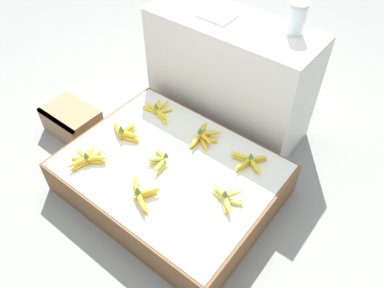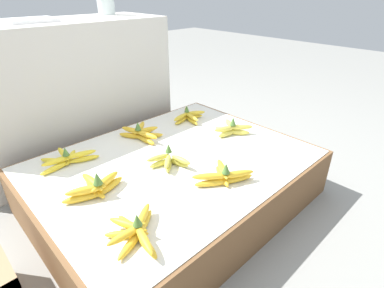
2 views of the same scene
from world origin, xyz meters
name	(u,v)px [view 1 (image 1 of 2)]	position (x,y,z in m)	size (l,w,h in m)	color
ground_plane	(172,190)	(0.00, 0.00, 0.00)	(10.00, 10.00, 0.00)	gray
display_platform	(171,178)	(0.00, 0.00, 0.12)	(1.26, 0.97, 0.25)	brown
back_vendor_table	(229,75)	(-0.12, 0.79, 0.40)	(1.16, 0.46, 0.81)	beige
wooden_crate	(72,121)	(-0.93, -0.03, 0.10)	(0.39, 0.27, 0.20)	#997551
banana_bunch_front_left	(87,158)	(-0.41, -0.29, 0.27)	(0.22, 0.24, 0.10)	gold
banana_bunch_front_midleft	(141,194)	(0.03, -0.28, 0.28)	(0.24, 0.18, 0.10)	gold
banana_bunch_middle_left	(124,132)	(-0.39, 0.01, 0.28)	(0.26, 0.16, 0.11)	gold
banana_bunch_middle_midleft	(160,160)	(-0.05, -0.03, 0.28)	(0.15, 0.17, 0.09)	gold
banana_bunch_middle_midright	(226,197)	(0.41, -0.01, 0.28)	(0.22, 0.19, 0.10)	#DBCC4C
banana_bunch_back_left	(158,110)	(-0.38, 0.31, 0.27)	(0.27, 0.18, 0.09)	yellow
banana_bunch_back_midleft	(203,136)	(0.03, 0.29, 0.27)	(0.19, 0.24, 0.10)	gold
banana_bunch_back_midright	(249,161)	(0.37, 0.29, 0.27)	(0.23, 0.21, 0.09)	gold
glass_jar	(297,18)	(0.24, 0.89, 0.90)	(0.11, 0.11, 0.19)	silver
foam_tray_white	(217,15)	(-0.24, 0.78, 0.82)	(0.23, 0.19, 0.02)	white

